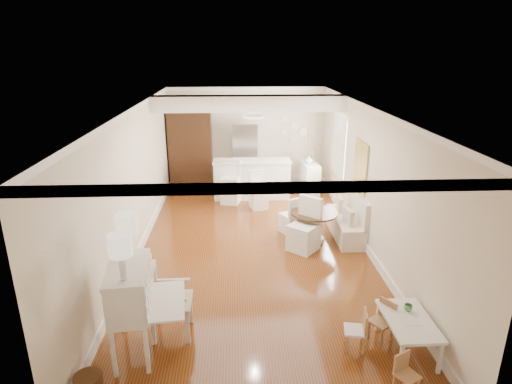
{
  "coord_description": "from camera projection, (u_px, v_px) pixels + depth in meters",
  "views": [
    {
      "loc": [
        -0.33,
        -7.82,
        3.85
      ],
      "look_at": [
        0.07,
        0.3,
        1.1
      ],
      "focal_mm": 30.0,
      "sensor_mm": 36.0,
      "label": 1
    }
  ],
  "objects": [
    {
      "name": "room",
      "position": [
        254.0,
        149.0,
        8.32
      ],
      "size": [
        9.0,
        9.04,
        2.82
      ],
      "color": "brown",
      "rests_on": "ground"
    },
    {
      "name": "secretary_bureau",
      "position": [
        132.0,
        310.0,
        5.52
      ],
      "size": [
        1.09,
        1.11,
        1.26
      ],
      "primitive_type": "cube",
      "rotation": [
        0.0,
        0.0,
        0.11
      ],
      "color": "white",
      "rests_on": "ground"
    },
    {
      "name": "gustavian_armchair",
      "position": [
        171.0,
        301.0,
        5.92
      ],
      "size": [
        0.6,
        0.6,
        1.03
      ],
      "primitive_type": "cube",
      "rotation": [
        0.0,
        0.0,
        1.58
      ],
      "color": "silver",
      "rests_on": "ground"
    },
    {
      "name": "kids_table",
      "position": [
        407.0,
        335.0,
        5.65
      ],
      "size": [
        0.59,
        0.98,
        0.49
      ],
      "primitive_type": "cube",
      "rotation": [
        0.0,
        0.0,
        0.01
      ],
      "color": "silver",
      "rests_on": "ground"
    },
    {
      "name": "kids_chair_a",
      "position": [
        381.0,
        321.0,
        5.85
      ],
      "size": [
        0.39,
        0.39,
        0.58
      ],
      "primitive_type": "cube",
      "rotation": [
        0.0,
        0.0,
        -0.99
      ],
      "color": "#A67B4B",
      "rests_on": "ground"
    },
    {
      "name": "kids_chair_b",
      "position": [
        355.0,
        330.0,
        5.68
      ],
      "size": [
        0.33,
        0.33,
        0.58
      ],
      "primitive_type": "cube",
      "rotation": [
        0.0,
        0.0,
        -1.76
      ],
      "color": "#AC854E",
      "rests_on": "ground"
    },
    {
      "name": "kids_chair_c",
      "position": [
        407.0,
        375.0,
        4.95
      ],
      "size": [
        0.32,
        0.32,
        0.5
      ],
      "primitive_type": "cube",
      "rotation": [
        0.0,
        0.0,
        0.47
      ],
      "color": "tan",
      "rests_on": "ground"
    },
    {
      "name": "banquette",
      "position": [
        346.0,
        215.0,
        9.05
      ],
      "size": [
        0.52,
        1.6,
        0.98
      ],
      "primitive_type": "cube",
      "color": "silver",
      "rests_on": "ground"
    },
    {
      "name": "dining_table",
      "position": [
        314.0,
        227.0,
        8.86
      ],
      "size": [
        1.22,
        1.22,
        0.65
      ],
      "primitive_type": "cylinder",
      "rotation": [
        0.0,
        0.0,
        0.34
      ],
      "color": "#492C17",
      "rests_on": "ground"
    },
    {
      "name": "slip_chair_near",
      "position": [
        304.0,
        225.0,
        8.41
      ],
      "size": [
        0.73,
        0.73,
        1.06
      ],
      "primitive_type": "cube",
      "rotation": [
        0.0,
        0.0,
        -0.72
      ],
      "color": "white",
      "rests_on": "ground"
    },
    {
      "name": "slip_chair_far",
      "position": [
        291.0,
        214.0,
        9.26
      ],
      "size": [
        0.55,
        0.56,
        0.84
      ],
      "primitive_type": "cube",
      "rotation": [
        0.0,
        0.0,
        -2.63
      ],
      "color": "white",
      "rests_on": "ground"
    },
    {
      "name": "breakfast_counter",
      "position": [
        252.0,
        179.0,
        11.42
      ],
      "size": [
        2.05,
        0.65,
        1.03
      ],
      "primitive_type": "cube",
      "color": "white",
      "rests_on": "ground"
    },
    {
      "name": "bar_stool_left",
      "position": [
        230.0,
        183.0,
        10.99
      ],
      "size": [
        0.54,
        0.54,
        1.11
      ],
      "primitive_type": "cube",
      "rotation": [
        0.0,
        0.0,
        -0.25
      ],
      "color": "white",
      "rests_on": "ground"
    },
    {
      "name": "bar_stool_right",
      "position": [
        259.0,
        190.0,
        10.63
      ],
      "size": [
        0.47,
        0.47,
        0.96
      ],
      "primitive_type": "cube",
      "rotation": [
        0.0,
        0.0,
        0.25
      ],
      "color": "white",
      "rests_on": "ground"
    },
    {
      "name": "pantry_cabinet",
      "position": [
        191.0,
        147.0,
        12.16
      ],
      "size": [
        1.2,
        0.6,
        2.3
      ],
      "primitive_type": "cube",
      "color": "#381E11",
      "rests_on": "ground"
    },
    {
      "name": "fridge",
      "position": [
        257.0,
        155.0,
        12.3
      ],
      "size": [
        0.75,
        0.65,
        1.8
      ],
      "primitive_type": "imported",
      "color": "silver",
      "rests_on": "ground"
    },
    {
      "name": "sideboard",
      "position": [
        309.0,
        178.0,
        11.84
      ],
      "size": [
        0.48,
        0.92,
        0.85
      ],
      "primitive_type": "cube",
      "rotation": [
        0.0,
        0.0,
        0.1
      ],
      "color": "silver",
      "rests_on": "ground"
    },
    {
      "name": "pencil_cup",
      "position": [
        408.0,
        308.0,
        5.74
      ],
      "size": [
        0.13,
        0.13,
        0.09
      ],
      "primitive_type": "imported",
      "rotation": [
        0.0,
        0.0,
        0.12
      ],
      "color": "#5EA26A",
      "rests_on": "kids_table"
    },
    {
      "name": "branch_vase",
      "position": [
        309.0,
        160.0,
        11.65
      ],
      "size": [
        0.23,
        0.23,
        0.21
      ],
      "primitive_type": "imported",
      "rotation": [
        0.0,
        0.0,
        -0.15
      ],
      "color": "silver",
      "rests_on": "sideboard"
    }
  ]
}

